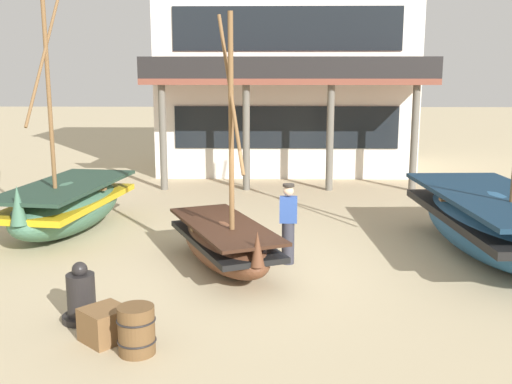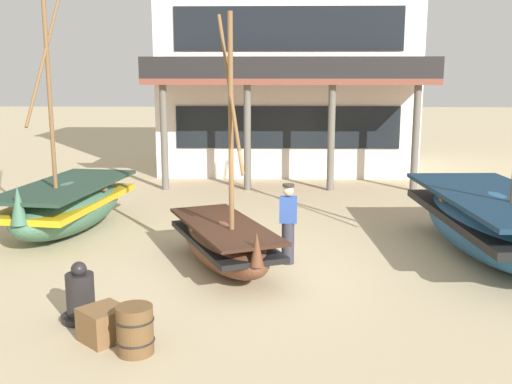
{
  "view_description": "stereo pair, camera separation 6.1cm",
  "coord_description": "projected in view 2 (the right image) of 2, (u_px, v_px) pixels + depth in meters",
  "views": [
    {
      "loc": [
        0.27,
        -11.56,
        3.89
      ],
      "look_at": [
        0.0,
        1.0,
        1.4
      ],
      "focal_mm": 42.0,
      "sensor_mm": 36.0,
      "label": 1
    },
    {
      "loc": [
        0.33,
        -11.56,
        3.89
      ],
      "look_at": [
        0.0,
        1.0,
        1.4
      ],
      "focal_mm": 42.0,
      "sensor_mm": 36.0,
      "label": 2
    }
  ],
  "objects": [
    {
      "name": "fishing_boat_far_right",
      "position": [
        225.0,
        242.0,
        12.16
      ],
      "size": [
        2.65,
        3.86,
        5.01
      ],
      "color": "brown",
      "rests_on": "ground"
    },
    {
      "name": "fishing_boat_centre_large",
      "position": [
        495.0,
        222.0,
        12.85
      ],
      "size": [
        2.59,
        6.0,
        7.73
      ],
      "color": "#23517A",
      "rests_on": "ground"
    },
    {
      "name": "fishing_boat_near_left",
      "position": [
        68.0,
        205.0,
        14.91
      ],
      "size": [
        2.47,
        4.86,
        6.22
      ],
      "color": "#427056",
      "rests_on": "ground"
    },
    {
      "name": "wooden_barrel",
      "position": [
        135.0,
        330.0,
        8.42
      ],
      "size": [
        0.56,
        0.56,
        0.7
      ],
      "color": "brown",
      "rests_on": "ground"
    },
    {
      "name": "harbor_building_main",
      "position": [
        287.0,
        35.0,
        24.31
      ],
      "size": [
        10.21,
        8.7,
        10.89
      ],
      "color": "white",
      "rests_on": "ground"
    },
    {
      "name": "ground_plane",
      "position": [
        255.0,
        269.0,
        12.1
      ],
      "size": [
        120.0,
        120.0,
        0.0
      ],
      "primitive_type": "plane",
      "color": "tan"
    },
    {
      "name": "capstan_winch",
      "position": [
        81.0,
        297.0,
        9.54
      ],
      "size": [
        0.64,
        0.64,
        0.98
      ],
      "color": "black",
      "rests_on": "ground"
    },
    {
      "name": "cargo_crate",
      "position": [
        104.0,
        324.0,
        8.85
      ],
      "size": [
        0.85,
        0.85,
        0.5
      ],
      "primitive_type": "cube",
      "rotation": [
        0.0,
        0.0,
        0.83
      ],
      "color": "brown",
      "rests_on": "ground"
    },
    {
      "name": "fisherman_by_hull",
      "position": [
        288.0,
        225.0,
        12.33
      ],
      "size": [
        0.37,
        0.26,
        1.68
      ],
      "color": "#33333D",
      "rests_on": "ground"
    }
  ]
}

